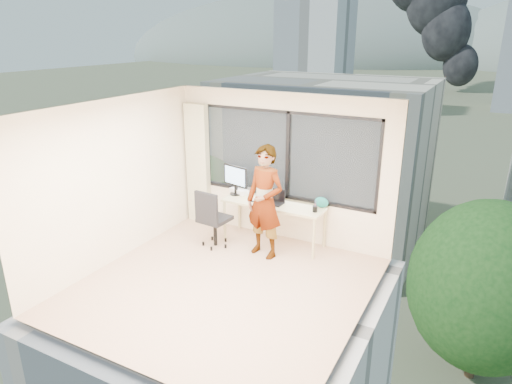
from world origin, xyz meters
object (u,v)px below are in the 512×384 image
Objects in this scene: handbag at (321,202)px; desk at (274,223)px; monitor at (236,180)px; chair at (215,217)px; laptop at (274,198)px; person at (265,202)px; game_console at (241,190)px.

desk is at bearing -174.39° from handbag.
chair is at bearing -80.14° from monitor.
laptop is 1.46× the size of handbag.
laptop is at bearing 37.11° from chair.
person is 1.04m from monitor.
handbag is at bearing 17.41° from monitor.
desk is 0.75m from person.
monitor is 2.29× the size of handbag.
desk is 5.16× the size of laptop.
person is at bearing -81.64° from desk.
chair reaches higher than laptop.
monitor is 1.61m from handbag.
handbag is at bearing 17.34° from laptop.
laptop is (0.81, -0.11, -0.17)m from monitor.
person is (0.07, -0.49, 0.56)m from desk.
game_console is (0.04, 0.14, -0.23)m from monitor.
person reaches higher than chair.
monitor is at bearing -87.92° from game_console.
handbag is (0.79, 0.21, -0.01)m from laptop.
person reaches higher than desk.
game_console is 0.82m from laptop.
monitor reaches higher than handbag.
laptop reaches higher than desk.
monitor is 0.27m from game_console.
monitor is at bearing 158.88° from person.
desk is 3.29× the size of monitor.
game_console is (-0.84, 0.69, -0.15)m from person.
desk is 0.89m from game_console.
chair reaches higher than handbag.
chair is 0.83m from game_console.
desk is 1.03m from monitor.
laptop is at bearing -171.07° from handbag.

